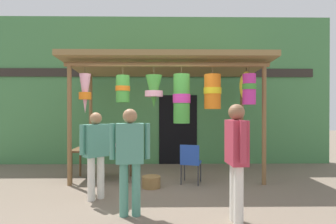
% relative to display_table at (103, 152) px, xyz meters
% --- Properties ---
extents(ground_plane, '(30.00, 30.00, 0.00)m').
position_rel_display_table_xyz_m(ground_plane, '(1.08, -0.62, -0.63)').
color(ground_plane, '#756656').
extents(shop_facade, '(10.33, 0.29, 4.28)m').
position_rel_display_table_xyz_m(shop_facade, '(1.08, 1.85, 1.51)').
color(shop_facade, '#47844C').
rests_on(shop_facade, ground_plane).
extents(market_stall_canopy, '(4.57, 2.11, 2.78)m').
position_rel_display_table_xyz_m(market_stall_canopy, '(1.53, 0.11, 1.74)').
color(market_stall_canopy, brown).
rests_on(market_stall_canopy, ground_plane).
extents(display_table, '(1.30, 0.72, 0.70)m').
position_rel_display_table_xyz_m(display_table, '(0.00, 0.00, 0.00)').
color(display_table, brown).
rests_on(display_table, ground_plane).
extents(flower_heap_on_table, '(0.60, 0.42, 0.13)m').
position_rel_display_table_xyz_m(flower_heap_on_table, '(0.05, 0.03, 0.14)').
color(flower_heap_on_table, pink).
rests_on(flower_heap_on_table, display_table).
extents(folding_chair, '(0.49, 0.49, 0.84)m').
position_rel_display_table_xyz_m(folding_chair, '(1.94, -0.40, -0.12)').
color(folding_chair, '#2347A8').
rests_on(folding_chair, ground_plane).
extents(wicker_basket_by_table, '(0.37, 0.37, 0.23)m').
position_rel_display_table_xyz_m(wicker_basket_by_table, '(1.13, -0.64, -0.51)').
color(wicker_basket_by_table, olive).
rests_on(wicker_basket_by_table, ground_plane).
extents(vendor_in_orange, '(0.59, 0.26, 1.58)m').
position_rel_display_table_xyz_m(vendor_in_orange, '(0.88, -2.09, 0.31)').
color(vendor_in_orange, '#4C8E7A').
rests_on(vendor_in_orange, ground_plane).
extents(customer_foreground, '(0.46, 0.43, 1.52)m').
position_rel_display_table_xyz_m(customer_foreground, '(0.19, -1.34, 0.27)').
color(customer_foreground, silver).
rests_on(customer_foreground, ground_plane).
extents(shopper_by_bananas, '(0.25, 0.59, 1.65)m').
position_rel_display_table_xyz_m(shopper_by_bananas, '(2.39, -2.36, 0.35)').
color(shopper_by_bananas, silver).
rests_on(shopper_by_bananas, ground_plane).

